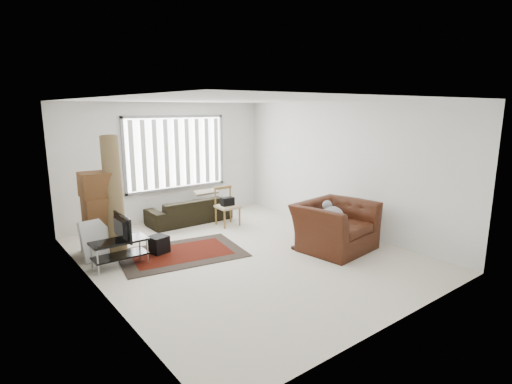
% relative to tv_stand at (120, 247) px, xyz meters
% --- Properties ---
extents(room, '(6.00, 6.02, 2.71)m').
position_rel_tv_stand_xyz_m(room, '(1.98, -0.31, 1.43)').
color(room, beige).
rests_on(room, ground).
extents(persian_rug, '(2.35, 1.77, 0.02)m').
position_rel_tv_stand_xyz_m(persian_rug, '(1.06, -0.10, -0.32)').
color(persian_rug, black).
rests_on(persian_rug, ground).
extents(tv_stand, '(0.90, 0.41, 0.45)m').
position_rel_tv_stand_xyz_m(tv_stand, '(0.00, 0.00, 0.00)').
color(tv_stand, black).
rests_on(tv_stand, ground).
extents(tv, '(0.09, 0.73, 0.42)m').
position_rel_tv_stand_xyz_m(tv, '(0.00, -0.00, 0.33)').
color(tv, black).
rests_on(tv, tv_stand).
extents(subwoofer, '(0.37, 0.37, 0.31)m').
position_rel_tv_stand_xyz_m(subwoofer, '(0.75, 0.17, -0.16)').
color(subwoofer, black).
rests_on(subwoofer, persian_rug).
extents(moving_boxes, '(0.62, 0.57, 1.47)m').
position_rel_tv_stand_xyz_m(moving_boxes, '(-0.04, 0.87, 0.36)').
color(moving_boxes, brown).
rests_on(moving_boxes, ground).
extents(white_flatpack, '(0.59, 0.34, 0.71)m').
position_rel_tv_stand_xyz_m(white_flatpack, '(-0.20, 0.56, 0.03)').
color(white_flatpack, silver).
rests_on(white_flatpack, ground).
extents(rolled_rug, '(0.49, 0.80, 2.12)m').
position_rel_tv_stand_xyz_m(rolled_rug, '(0.20, 0.72, 0.73)').
color(rolled_rug, brown).
rests_on(rolled_rug, ground).
extents(sofa, '(1.91, 0.84, 0.73)m').
position_rel_tv_stand_xyz_m(sofa, '(2.16, 1.63, 0.04)').
color(sofa, black).
rests_on(sofa, ground).
extents(side_chair, '(0.48, 0.48, 0.85)m').
position_rel_tv_stand_xyz_m(side_chair, '(2.72, 0.90, 0.15)').
color(side_chair, tan).
rests_on(side_chair, ground).
extents(armchair, '(1.48, 1.33, 1.00)m').
position_rel_tv_stand_xyz_m(armchair, '(3.44, -1.60, 0.18)').
color(armchair, '#3D190C').
rests_on(armchair, ground).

